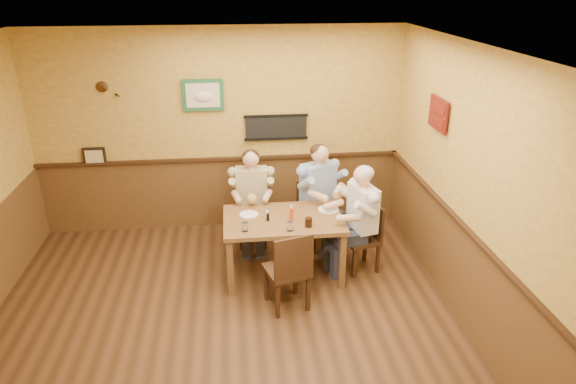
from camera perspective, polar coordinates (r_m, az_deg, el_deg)
The scene contains 17 objects.
room at distance 4.82m, azimuth -6.33°, elevation 2.22°, with size 5.02×5.03×2.81m.
dining_table at distance 6.07m, azimuth -0.52°, elevation -3.68°, with size 1.40×0.90×0.75m.
chair_back_left at distance 6.86m, azimuth -3.97°, elevation -2.61°, with size 0.39×0.39×0.84m, color #382211, non-canonical shape.
chair_back_right at distance 6.83m, azimuth 3.26°, elevation -2.49°, with size 0.41×0.41×0.89m, color #382211, non-canonical shape.
chair_right_end at distance 6.33m, azimuth 8.10°, elevation -5.09°, with size 0.39×0.39×0.86m, color #382211, non-canonical shape.
chair_near_side at distance 5.58m, azimuth -0.13°, elevation -8.49°, with size 0.43×0.43×0.94m, color #382211, non-canonical shape.
diner_tan_shirt at distance 6.79m, azimuth -4.01°, elevation -1.24°, with size 0.56×0.56×1.20m, color #C6B788, non-canonical shape.
diner_blue_polo at distance 6.75m, azimuth 3.30°, elevation -1.03°, with size 0.59×0.59×1.28m, color #859CC7, non-canonical shape.
diner_white_elder at distance 6.25m, azimuth 8.19°, elevation -3.60°, with size 0.56×0.56×1.22m, color silver, non-canonical shape.
water_glass_left at distance 5.73m, azimuth -4.81°, elevation -3.87°, with size 0.07×0.07×0.11m, color silver.
water_glass_mid at distance 5.72m, azimuth 0.23°, elevation -3.83°, with size 0.07×0.07×0.11m, color white.
cola_tumbler at distance 5.81m, azimuth 2.30°, elevation -3.37°, with size 0.08×0.08×0.11m, color black.
hot_sauce_bottle at distance 5.94m, azimuth 0.38°, elevation -2.40°, with size 0.04×0.04×0.17m, color red.
salt_shaker at distance 6.03m, azimuth -2.34°, elevation -2.46°, with size 0.03×0.03×0.08m, color white.
pepper_shaker at distance 5.95m, azimuth -2.25°, elevation -2.81°, with size 0.03×0.03×0.09m, color black.
plate_far_left at distance 6.11m, azimuth -4.36°, elevation -2.51°, with size 0.23×0.23×0.02m, color silver.
plate_far_right at distance 6.24m, azimuth 4.52°, elevation -1.95°, with size 0.25×0.25×0.02m, color white.
Camera 1 is at (0.16, -4.34, 3.39)m, focal length 32.00 mm.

